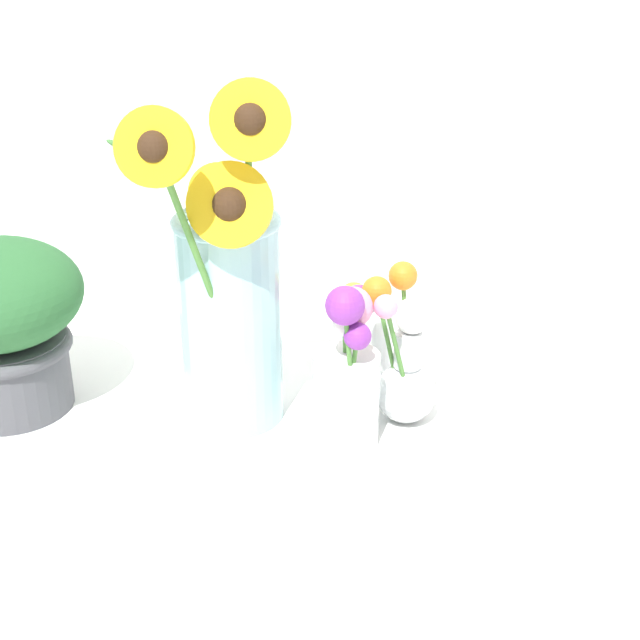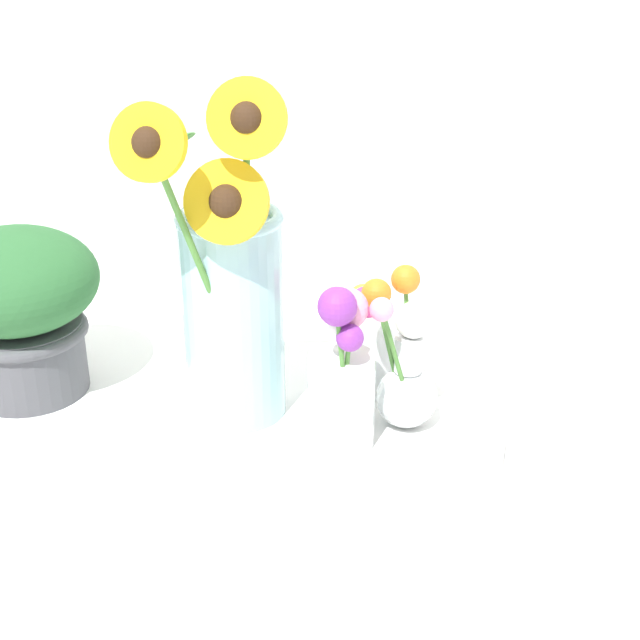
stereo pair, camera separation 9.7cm
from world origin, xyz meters
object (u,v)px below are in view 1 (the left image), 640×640
at_px(vase_small_center, 347,378).
at_px(mason_jar_sunflowers, 227,300).
at_px(vase_small_back, 361,336).
at_px(potted_plant, 0,318).
at_px(vase_bulb_right, 404,363).
at_px(serving_tray, 320,427).

bearing_deg(vase_small_center, mason_jar_sunflowers, 159.16).
distance_m(vase_small_back, potted_plant, 0.42).
bearing_deg(vase_bulb_right, serving_tray, -176.20).
distance_m(serving_tray, vase_small_center, 0.11).
relative_size(mason_jar_sunflowers, potted_plant, 1.87).
bearing_deg(mason_jar_sunflowers, potted_plant, 170.63).
xyz_separation_m(vase_small_center, potted_plant, (-0.41, 0.10, 0.02)).
bearing_deg(vase_bulb_right, vase_small_back, 120.69).
bearing_deg(mason_jar_sunflowers, vase_bulb_right, 0.95).
distance_m(vase_small_center, vase_small_back, 0.14).
bearing_deg(vase_bulb_right, mason_jar_sunflowers, -179.05).
relative_size(serving_tray, vase_bulb_right, 2.27).
relative_size(mason_jar_sunflowers, vase_small_back, 2.88).
relative_size(vase_bulb_right, vase_small_back, 1.36).
bearing_deg(vase_small_center, vase_small_back, 83.83).
bearing_deg(potted_plant, serving_tray, -7.33).
xyz_separation_m(vase_small_center, vase_bulb_right, (0.06, 0.05, -0.01)).
height_order(serving_tray, vase_small_back, vase_small_back).
distance_m(serving_tray, vase_bulb_right, 0.12).
height_order(vase_small_back, potted_plant, potted_plant).
xyz_separation_m(serving_tray, potted_plant, (-0.38, 0.05, 0.11)).
xyz_separation_m(serving_tray, vase_bulb_right, (0.09, 0.01, 0.08)).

